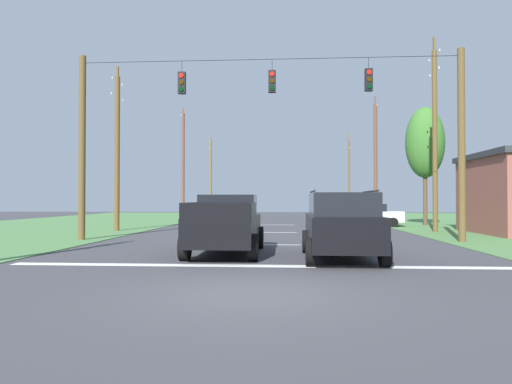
% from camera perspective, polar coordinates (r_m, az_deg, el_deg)
% --- Properties ---
extents(ground_plane, '(120.00, 120.00, 0.00)m').
position_cam_1_polar(ground_plane, '(9.14, -0.85, -12.17)').
color(ground_plane, '#3D3D42').
extents(stop_bar_stripe, '(13.74, 0.45, 0.01)m').
position_cam_1_polar(stop_bar_stripe, '(12.81, 0.51, -8.92)').
color(stop_bar_stripe, white).
rests_on(stop_bar_stripe, ground).
extents(lane_dash_0, '(2.50, 0.15, 0.01)m').
position_cam_1_polar(lane_dash_0, '(18.76, 1.56, -6.39)').
color(lane_dash_0, white).
rests_on(lane_dash_0, ground).
extents(lane_dash_1, '(2.50, 0.15, 0.01)m').
position_cam_1_polar(lane_dash_1, '(25.76, 2.16, -4.91)').
color(lane_dash_1, white).
rests_on(lane_dash_1, ground).
extents(lane_dash_2, '(2.50, 0.15, 0.01)m').
position_cam_1_polar(lane_dash_2, '(33.59, 2.54, -3.99)').
color(lane_dash_2, white).
rests_on(lane_dash_2, ground).
extents(overhead_signal_span, '(16.65, 0.31, 8.16)m').
position_cam_1_polar(overhead_signal_span, '(20.41, 1.42, 6.66)').
color(overhead_signal_span, brown).
rests_on(overhead_signal_span, ground).
extents(pickup_truck, '(2.32, 5.42, 1.95)m').
position_cam_1_polar(pickup_truck, '(15.68, -3.56, -3.92)').
color(pickup_truck, black).
rests_on(pickup_truck, ground).
extents(suv_black, '(2.23, 4.81, 2.05)m').
position_cam_1_polar(suv_black, '(14.35, 10.24, -3.81)').
color(suv_black, black).
rests_on(suv_black, ground).
extents(distant_car_crossing_white, '(4.37, 2.15, 1.52)m').
position_cam_1_polar(distant_car_crossing_white, '(32.25, 13.48, -2.69)').
color(distant_car_crossing_white, silver).
rests_on(distant_car_crossing_white, ground).
extents(utility_pole_mid_right, '(0.27, 1.91, 10.75)m').
position_cam_1_polar(utility_pole_mid_right, '(27.81, 20.82, 6.48)').
color(utility_pole_mid_right, brown).
rests_on(utility_pole_mid_right, ground).
extents(utility_pole_far_right, '(0.33, 1.82, 11.33)m').
position_cam_1_polar(utility_pole_far_right, '(44.84, 14.26, 3.78)').
color(utility_pole_far_right, brown).
rests_on(utility_pole_far_right, ground).
extents(utility_pole_near_left, '(0.27, 1.82, 10.13)m').
position_cam_1_polar(utility_pole_near_left, '(60.10, 11.18, 2.18)').
color(utility_pole_near_left, brown).
rests_on(utility_pole_near_left, ground).
extents(utility_pole_far_left, '(0.29, 1.91, 9.44)m').
position_cam_1_polar(utility_pole_far_left, '(28.18, -16.45, 5.06)').
color(utility_pole_far_left, brown).
rests_on(utility_pole_far_left, ground).
extents(utility_pole_distant_right, '(0.31, 1.54, 10.32)m').
position_cam_1_polar(utility_pole_distant_right, '(44.31, -8.83, 3.27)').
color(utility_pole_distant_right, brown).
rests_on(utility_pole_distant_right, ground).
extents(utility_pole_distant_left, '(0.26, 1.90, 10.05)m').
position_cam_1_polar(utility_pole_distant_left, '(60.92, -5.47, 2.18)').
color(utility_pole_distant_left, brown).
rests_on(utility_pole_distant_left, ground).
extents(tree_roadside_right, '(2.63, 2.63, 8.20)m').
position_cam_1_polar(tree_roadside_right, '(34.70, 19.76, 5.61)').
color(tree_roadside_right, brown).
rests_on(tree_roadside_right, ground).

